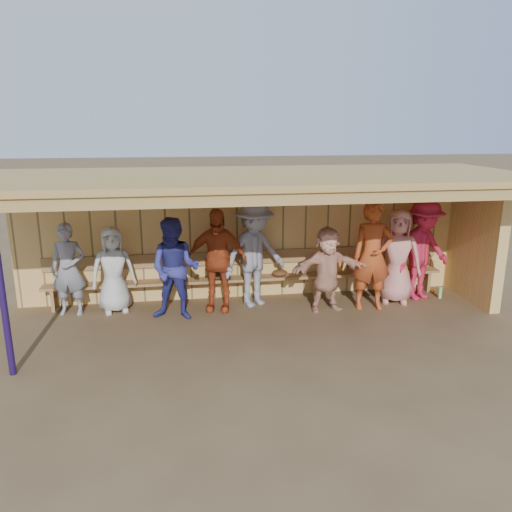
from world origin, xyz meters
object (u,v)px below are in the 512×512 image
Objects in this scene: player_a at (68,269)px; player_g at (372,256)px; player_c at (175,269)px; player_b at (113,270)px; player_f at (327,269)px; player_d at (217,260)px; bench at (250,272)px; player_e at (255,254)px; player_h at (397,256)px; player_extra at (423,250)px.

player_a is 0.84× the size of player_g.
player_b is at bearing 169.47° from player_c.
player_c is at bearing 171.91° from player_f.
player_d reaches higher than bench.
player_f is at bearing 5.83° from player_d.
player_f is at bearing 0.93° from player_a.
player_d is 0.72m from player_e.
bench is at bearing -6.93° from player_b.
player_f is at bearing -151.56° from player_h.
player_c is at bearing -141.48° from player_d.
player_h is (5.18, -0.29, 0.11)m from player_b.
player_extra is (5.73, -0.19, 0.18)m from player_b.
bench is at bearing 52.48° from player_d.
player_e is at bearing -15.17° from player_b.
player_extra is at bearing 5.86° from player_a.
player_extra is (3.91, 0.01, 0.03)m from player_d.
player_f reaches higher than bench.
player_d is 3.36m from player_h.
player_extra is 0.25× the size of bench.
player_e is 2.12m from player_g.
player_h is at bearing -17.09° from player_b.
player_e is at bearing -84.34° from bench.
player_f is 0.85m from player_g.
player_c is at bearing -149.75° from bench.
player_d is at bearing 166.63° from player_e.
player_a reaches higher than player_b.
player_c reaches higher than player_b.
player_c is 1.15× the size of player_f.
bench is (1.40, 0.82, -0.36)m from player_c.
player_b is 0.79× the size of player_e.
player_extra reaches higher than player_f.
player_h is at bearing 13.90° from player_d.
player_g is 1.02× the size of player_extra.
player_g is at bearing 1.68° from player_a.
bench is (-1.27, 0.83, -0.24)m from player_f.
player_c is 0.92× the size of player_extra.
player_b reaches higher than player_f.
player_g is (5.34, -0.53, 0.16)m from player_a.
player_e is 2.67m from player_h.
player_g is (0.82, -0.02, 0.21)m from player_f.
player_d reaches higher than player_h.
player_b is at bearing -170.78° from player_d.
player_h is 0.23× the size of bench.
player_e is 1.34m from player_f.
player_extra is (1.97, 0.34, 0.19)m from player_f.
player_c is at bearing -39.04° from player_b.
player_b is at bearing 179.71° from player_g.
player_extra reaches higher than player_c.
player_c is 0.90× the size of player_e.
player_extra is 3.31m from bench.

